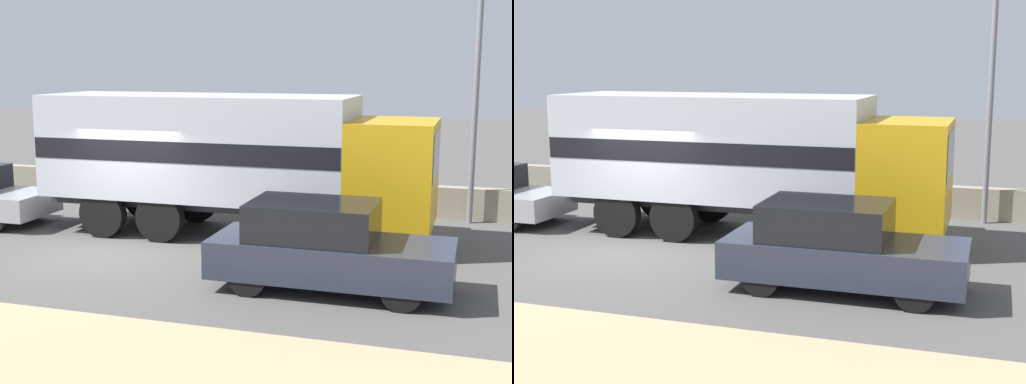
% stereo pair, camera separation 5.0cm
% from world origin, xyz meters
% --- Properties ---
extents(ground_plane, '(80.00, 80.00, 0.00)m').
position_xyz_m(ground_plane, '(0.00, 0.00, 0.00)').
color(ground_plane, '#514F4C').
extents(stone_wall_backdrop, '(60.00, 0.35, 0.82)m').
position_xyz_m(stone_wall_backdrop, '(0.00, 5.76, 0.41)').
color(stone_wall_backdrop, gray).
rests_on(stone_wall_backdrop, ground_plane).
extents(street_lamp, '(0.56, 0.28, 8.02)m').
position_xyz_m(street_lamp, '(7.23, 5.35, 4.57)').
color(street_lamp, slate).
rests_on(street_lamp, ground_plane).
extents(box_truck, '(8.94, 2.50, 3.23)m').
position_xyz_m(box_truck, '(1.90, 2.37, 1.90)').
color(box_truck, gold).
rests_on(box_truck, ground_plane).
extents(car_hatchback, '(4.21, 1.72, 1.57)m').
position_xyz_m(car_hatchback, '(4.90, -0.99, 0.77)').
color(car_hatchback, '#282D3D').
rests_on(car_hatchback, ground_plane).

